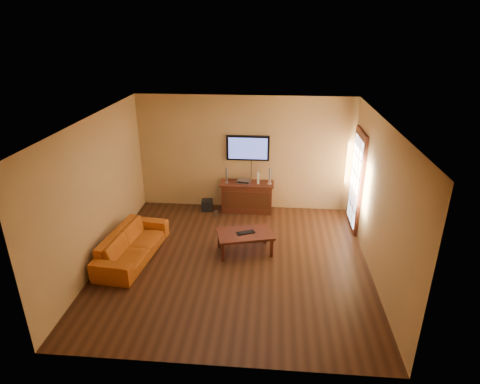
# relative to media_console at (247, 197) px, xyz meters

# --- Properties ---
(ground_plane) EXTENTS (5.00, 5.00, 0.00)m
(ground_plane) POSITION_rel_media_console_xyz_m (-0.08, -2.25, -0.36)
(ground_plane) COLOR #351C0E
(ground_plane) RESTS_ON ground
(room_walls) EXTENTS (5.00, 5.00, 5.00)m
(room_walls) POSITION_rel_media_console_xyz_m (-0.08, -1.63, 1.33)
(room_walls) COLOR tan
(room_walls) RESTS_ON ground
(french_door) EXTENTS (0.07, 1.02, 2.22)m
(french_door) POSITION_rel_media_console_xyz_m (2.37, -0.55, 0.69)
(french_door) COLOR #451B0F
(french_door) RESTS_ON ground
(media_console) EXTENTS (1.25, 0.48, 0.72)m
(media_console) POSITION_rel_media_console_xyz_m (0.00, 0.00, 0.00)
(media_console) COLOR #451B0F
(media_console) RESTS_ON ground
(television) EXTENTS (1.00, 0.08, 0.59)m
(television) POSITION_rel_media_console_xyz_m (0.00, 0.20, 1.14)
(television) COLOR black
(television) RESTS_ON ground
(coffee_table) EXTENTS (1.19, 0.89, 0.42)m
(coffee_table) POSITION_rel_media_console_xyz_m (0.09, -1.87, 0.00)
(coffee_table) COLOR #451B0F
(coffee_table) RESTS_ON ground
(sofa) EXTENTS (0.77, 1.96, 0.75)m
(sofa) POSITION_rel_media_console_xyz_m (-2.03, -2.26, 0.01)
(sofa) COLOR #BE5A15
(sofa) RESTS_ON ground
(speaker_left) EXTENTS (0.09, 0.09, 0.34)m
(speaker_left) POSITION_rel_media_console_xyz_m (-0.48, -0.03, 0.51)
(speaker_left) COLOR silver
(speaker_left) RESTS_ON media_console
(speaker_right) EXTENTS (0.10, 0.10, 0.38)m
(speaker_right) POSITION_rel_media_console_xyz_m (0.52, -0.02, 0.53)
(speaker_right) COLOR silver
(speaker_right) RESTS_ON media_console
(av_receiver) EXTENTS (0.35, 0.28, 0.07)m
(av_receiver) POSITION_rel_media_console_xyz_m (-0.07, 0.02, 0.39)
(av_receiver) COLOR silver
(av_receiver) RESTS_ON media_console
(game_console) EXTENTS (0.06, 0.18, 0.24)m
(game_console) POSITION_rel_media_console_xyz_m (0.26, 0.03, 0.48)
(game_console) COLOR white
(game_console) RESTS_ON media_console
(subwoofer) EXTENTS (0.28, 0.28, 0.26)m
(subwoofer) POSITION_rel_media_console_xyz_m (-0.95, -0.06, -0.23)
(subwoofer) COLOR black
(subwoofer) RESTS_ON ground
(bottle) EXTENTS (0.07, 0.07, 0.19)m
(bottle) POSITION_rel_media_console_xyz_m (-0.69, -0.44, -0.27)
(bottle) COLOR white
(bottle) RESTS_ON ground
(keyboard) EXTENTS (0.38, 0.26, 0.02)m
(keyboard) POSITION_rel_media_console_xyz_m (0.10, -1.87, 0.07)
(keyboard) COLOR black
(keyboard) RESTS_ON coffee_table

